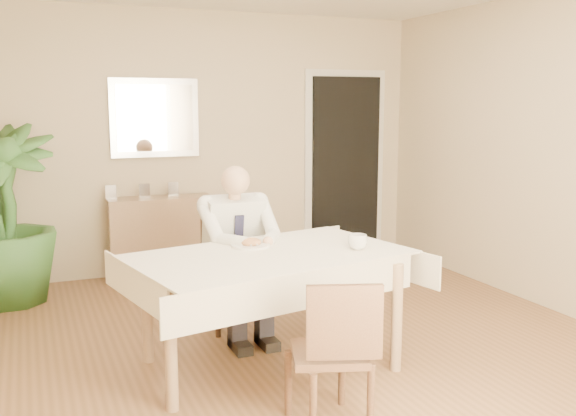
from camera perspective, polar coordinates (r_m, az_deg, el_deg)
name	(u,v)px	position (r m, az deg, el deg)	size (l,w,h in m)	color
room	(308,163)	(4.22, 1.81, 3.98)	(5.00, 5.02, 2.60)	brown
doorway	(345,166)	(7.13, 5.10, 3.70)	(0.96, 0.07, 2.10)	silver
mirror	(155,118)	(6.42, -11.76, 7.84)	(0.86, 0.04, 0.76)	silver
dining_table	(270,266)	(4.09, -1.65, -5.19)	(1.92, 1.36, 0.75)	#987756
chair_far	(229,266)	(4.94, -5.23, -5.18)	(0.43, 0.44, 0.82)	#48301D
chair_near	(335,347)	(3.38, 4.20, -12.25)	(0.48, 0.50, 0.81)	#48301D
seated_man	(240,244)	(4.63, -4.25, -3.20)	(0.48, 0.72, 1.24)	white
plate	(251,245)	(4.26, -3.33, -3.33)	(0.26, 0.26, 0.02)	white
food	(251,242)	(4.25, -3.34, -3.04)	(0.14, 0.14, 0.06)	#976139
knife	(259,244)	(4.21, -2.56, -3.23)	(0.01, 0.01, 0.13)	silver
fork	(248,245)	(4.19, -3.59, -3.31)	(0.01, 0.01, 0.13)	silver
coffee_mug	(358,242)	(4.19, 6.21, -3.01)	(0.13, 0.13, 0.10)	white
sideboard	(162,237)	(6.40, -11.17, -2.56)	(0.99, 0.34, 0.79)	#987756
photo_frame_left	(111,192)	(6.27, -15.47, 1.34)	(0.10, 0.02, 0.14)	silver
photo_frame_center	(144,191)	(6.30, -12.64, 1.49)	(0.10, 0.02, 0.14)	silver
photo_frame_right	(173,189)	(6.38, -10.17, 1.67)	(0.10, 0.02, 0.14)	silver
potted_palm	(5,215)	(5.90, -23.89, -0.58)	(0.85, 0.85, 1.52)	#2A5321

